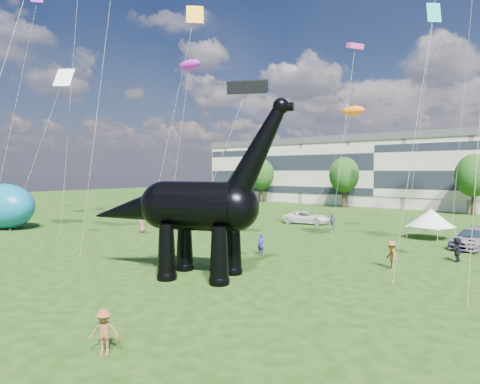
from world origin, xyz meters
The scene contains 14 objects.
ground centered at (0.00, 0.00, 0.00)m, with size 220.00×220.00×0.00m, color #16330C.
terrace_row centered at (-8.00, 62.00, 6.00)m, with size 78.00×11.00×12.00m, color beige.
tree_far_left centered at (-30.00, 53.00, 6.29)m, with size 5.20×5.20×9.44m.
tree_mid_left centered at (-12.00, 53.00, 6.29)m, with size 5.20×5.20×9.44m.
tree_mid_right centered at (8.00, 53.00, 6.29)m, with size 5.20×5.20×9.44m.
dinosaur_sculpture centered at (0.61, 3.76, 4.13)m, with size 13.10×6.69×10.93m.
car_silver centered at (-19.73, 24.85, 0.70)m, with size 1.65×4.10×1.40m, color #A2A2A7.
car_grey centered at (-14.05, 24.06, 0.68)m, with size 1.44×4.13×1.36m, color gray.
car_white centered at (-6.13, 29.62, 0.77)m, with size 2.56×5.55×1.54m, color white.
car_dark centered at (12.39, 24.70, 0.82)m, with size 2.29×5.62×1.63m, color #595960.
gazebo_near centered at (8.48, 27.39, 2.00)m, with size 5.03×5.03×2.85m.
gazebo_left centered at (-18.34, 28.61, 1.94)m, with size 5.19×5.19×2.76m.
inflatable_teal centered at (-30.21, 4.75, 2.52)m, with size 8.06×5.04×5.04m, color #0B678F.
visitors centered at (-1.55, 15.09, 0.89)m, with size 47.94×37.10×1.88m.
Camera 1 is at (18.22, -13.23, 6.43)m, focal length 30.00 mm.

